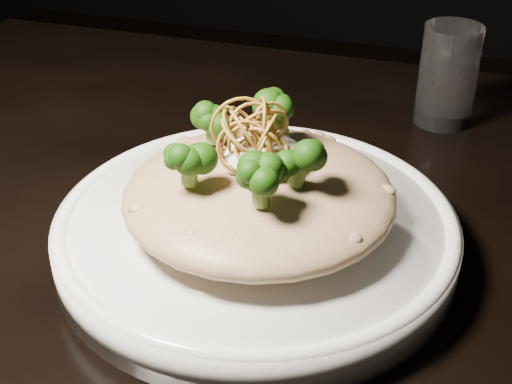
# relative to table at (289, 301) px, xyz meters

# --- Properties ---
(table) EXTENTS (1.10, 0.80, 0.75)m
(table) POSITION_rel_table_xyz_m (0.00, 0.00, 0.00)
(table) COLOR black
(table) RESTS_ON ground
(plate) EXTENTS (0.32, 0.32, 0.03)m
(plate) POSITION_rel_table_xyz_m (-0.02, -0.04, 0.10)
(plate) COLOR white
(plate) RESTS_ON table
(risotto) EXTENTS (0.21, 0.21, 0.05)m
(risotto) POSITION_rel_table_xyz_m (-0.01, -0.04, 0.14)
(risotto) COLOR brown
(risotto) RESTS_ON plate
(broccoli) EXTENTS (0.14, 0.14, 0.05)m
(broccoli) POSITION_rel_table_xyz_m (-0.02, -0.05, 0.19)
(broccoli) COLOR black
(broccoli) RESTS_ON risotto
(cheese) EXTENTS (0.06, 0.06, 0.02)m
(cheese) POSITION_rel_table_xyz_m (-0.01, -0.04, 0.17)
(cheese) COLOR silver
(cheese) RESTS_ON risotto
(shallots) EXTENTS (0.06, 0.06, 0.04)m
(shallots) POSITION_rel_table_xyz_m (-0.02, -0.04, 0.20)
(shallots) COLOR brown
(shallots) RESTS_ON cheese
(drinking_glass) EXTENTS (0.08, 0.08, 0.11)m
(drinking_glass) POSITION_rel_table_xyz_m (0.10, 0.24, 0.14)
(drinking_glass) COLOR white
(drinking_glass) RESTS_ON table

